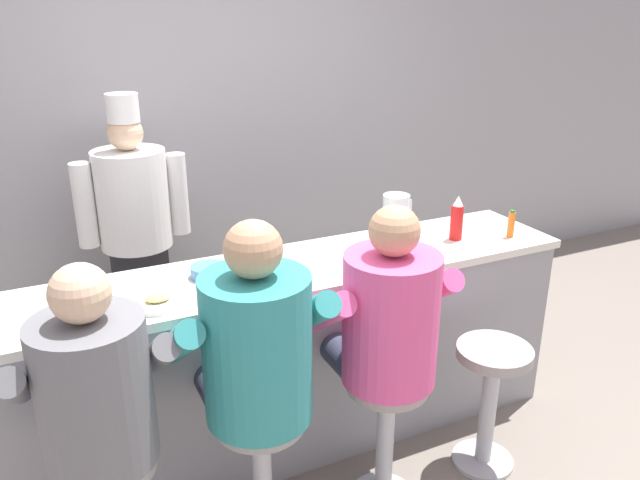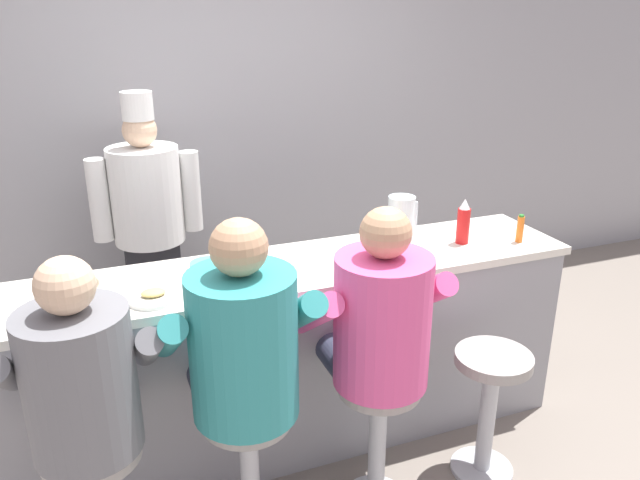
{
  "view_description": "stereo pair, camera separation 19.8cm",
  "coord_description": "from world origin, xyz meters",
  "px_view_note": "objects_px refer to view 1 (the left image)",
  "views": [
    {
      "loc": [
        -1.05,
        -2.17,
        2.09
      ],
      "look_at": [
        0.11,
        0.25,
        1.07
      ],
      "focal_mm": 35.0,
      "sensor_mm": 36.0,
      "label": 1
    },
    {
      "loc": [
        -0.86,
        -2.25,
        2.09
      ],
      "look_at": [
        0.11,
        0.25,
        1.07
      ],
      "focal_mm": 35.0,
      "sensor_mm": 36.0,
      "label": 2
    }
  ],
  "objects_px": {
    "cereal_bowl": "(209,271)",
    "coffee_mug_tan": "(78,293)",
    "mustard_bottle_yellow": "(381,235)",
    "empty_stool_round": "(491,387)",
    "hot_sauce_bottle_orange": "(511,224)",
    "water_pitcher_clear": "(396,217)",
    "diner_seated_pink": "(386,327)",
    "breakfast_plate": "(158,302)",
    "ketchup_bottle_red": "(457,219)",
    "diner_seated_teal": "(254,355)",
    "cook_in_whites_near": "(135,222)",
    "diner_seated_grey": "(96,401)"
  },
  "relations": [
    {
      "from": "hot_sauce_bottle_orange",
      "to": "cook_in_whites_near",
      "type": "bearing_deg",
      "value": 144.1
    },
    {
      "from": "cereal_bowl",
      "to": "hot_sauce_bottle_orange",
      "type": "bearing_deg",
      "value": -6.59
    },
    {
      "from": "mustard_bottle_yellow",
      "to": "hot_sauce_bottle_orange",
      "type": "height_order",
      "value": "mustard_bottle_yellow"
    },
    {
      "from": "ketchup_bottle_red",
      "to": "cereal_bowl",
      "type": "relative_size",
      "value": 1.45
    },
    {
      "from": "mustard_bottle_yellow",
      "to": "empty_stool_round",
      "type": "xyz_separation_m",
      "value": [
        0.31,
        -0.51,
        -0.64
      ]
    },
    {
      "from": "diner_seated_grey",
      "to": "water_pitcher_clear",
      "type": "bearing_deg",
      "value": 22.58
    },
    {
      "from": "hot_sauce_bottle_orange",
      "to": "water_pitcher_clear",
      "type": "bearing_deg",
      "value": 156.43
    },
    {
      "from": "ketchup_bottle_red",
      "to": "diner_seated_teal",
      "type": "relative_size",
      "value": 0.17
    },
    {
      "from": "diner_seated_pink",
      "to": "empty_stool_round",
      "type": "distance_m",
      "value": 0.71
    },
    {
      "from": "breakfast_plate",
      "to": "cereal_bowl",
      "type": "relative_size",
      "value": 1.37
    },
    {
      "from": "diner_seated_teal",
      "to": "cereal_bowl",
      "type": "bearing_deg",
      "value": 89.81
    },
    {
      "from": "ketchup_bottle_red",
      "to": "diner_seated_pink",
      "type": "xyz_separation_m",
      "value": [
        -0.72,
        -0.51,
        -0.2
      ]
    },
    {
      "from": "diner_seated_teal",
      "to": "breakfast_plate",
      "type": "bearing_deg",
      "value": 122.68
    },
    {
      "from": "ketchup_bottle_red",
      "to": "cook_in_whites_near",
      "type": "distance_m",
      "value": 1.84
    },
    {
      "from": "ketchup_bottle_red",
      "to": "breakfast_plate",
      "type": "height_order",
      "value": "ketchup_bottle_red"
    },
    {
      "from": "hot_sauce_bottle_orange",
      "to": "diner_seated_pink",
      "type": "distance_m",
      "value": 1.09
    },
    {
      "from": "ketchup_bottle_red",
      "to": "coffee_mug_tan",
      "type": "bearing_deg",
      "value": 178.57
    },
    {
      "from": "diner_seated_grey",
      "to": "diner_seated_teal",
      "type": "height_order",
      "value": "diner_seated_teal"
    },
    {
      "from": "mustard_bottle_yellow",
      "to": "cook_in_whites_near",
      "type": "relative_size",
      "value": 0.14
    },
    {
      "from": "empty_stool_round",
      "to": "diner_seated_grey",
      "type": "bearing_deg",
      "value": 178.95
    },
    {
      "from": "cereal_bowl",
      "to": "diner_seated_teal",
      "type": "height_order",
      "value": "diner_seated_teal"
    },
    {
      "from": "breakfast_plate",
      "to": "cereal_bowl",
      "type": "xyz_separation_m",
      "value": [
        0.26,
        0.18,
        0.01
      ]
    },
    {
      "from": "water_pitcher_clear",
      "to": "diner_seated_pink",
      "type": "xyz_separation_m",
      "value": [
        -0.45,
        -0.66,
        -0.21
      ]
    },
    {
      "from": "diner_seated_grey",
      "to": "empty_stool_round",
      "type": "distance_m",
      "value": 1.75
    },
    {
      "from": "mustard_bottle_yellow",
      "to": "hot_sauce_bottle_orange",
      "type": "xyz_separation_m",
      "value": [
        0.75,
        -0.06,
        -0.04
      ]
    },
    {
      "from": "empty_stool_round",
      "to": "cook_in_whites_near",
      "type": "xyz_separation_m",
      "value": [
        -1.27,
        1.68,
        0.47
      ]
    },
    {
      "from": "breakfast_plate",
      "to": "empty_stool_round",
      "type": "height_order",
      "value": "breakfast_plate"
    },
    {
      "from": "ketchup_bottle_red",
      "to": "cereal_bowl",
      "type": "distance_m",
      "value": 1.29
    },
    {
      "from": "cook_in_whites_near",
      "to": "mustard_bottle_yellow",
      "type": "bearing_deg",
      "value": -50.69
    },
    {
      "from": "water_pitcher_clear",
      "to": "diner_seated_grey",
      "type": "bearing_deg",
      "value": -157.42
    },
    {
      "from": "mustard_bottle_yellow",
      "to": "empty_stool_round",
      "type": "height_order",
      "value": "mustard_bottle_yellow"
    },
    {
      "from": "breakfast_plate",
      "to": "diner_seated_pink",
      "type": "bearing_deg",
      "value": -26.33
    },
    {
      "from": "diner_seated_pink",
      "to": "ketchup_bottle_red",
      "type": "bearing_deg",
      "value": 35.15
    },
    {
      "from": "hot_sauce_bottle_orange",
      "to": "empty_stool_round",
      "type": "relative_size",
      "value": 0.23
    },
    {
      "from": "hot_sauce_bottle_orange",
      "to": "cereal_bowl",
      "type": "relative_size",
      "value": 0.9
    },
    {
      "from": "coffee_mug_tan",
      "to": "diner_seated_pink",
      "type": "distance_m",
      "value": 1.25
    },
    {
      "from": "mustard_bottle_yellow",
      "to": "breakfast_plate",
      "type": "height_order",
      "value": "mustard_bottle_yellow"
    },
    {
      "from": "diner_seated_grey",
      "to": "diner_seated_teal",
      "type": "distance_m",
      "value": 0.57
    },
    {
      "from": "ketchup_bottle_red",
      "to": "mustard_bottle_yellow",
      "type": "relative_size",
      "value": 1.01
    },
    {
      "from": "coffee_mug_tan",
      "to": "diner_seated_grey",
      "type": "height_order",
      "value": "diner_seated_grey"
    },
    {
      "from": "cook_in_whites_near",
      "to": "breakfast_plate",
      "type": "bearing_deg",
      "value": -95.57
    },
    {
      "from": "diner_seated_teal",
      "to": "diner_seated_pink",
      "type": "relative_size",
      "value": 1.02
    },
    {
      "from": "hot_sauce_bottle_orange",
      "to": "diner_seated_pink",
      "type": "height_order",
      "value": "diner_seated_pink"
    },
    {
      "from": "hot_sauce_bottle_orange",
      "to": "cereal_bowl",
      "type": "height_order",
      "value": "hot_sauce_bottle_orange"
    },
    {
      "from": "breakfast_plate",
      "to": "coffee_mug_tan",
      "type": "distance_m",
      "value": 0.32
    },
    {
      "from": "mustard_bottle_yellow",
      "to": "diner_seated_grey",
      "type": "distance_m",
      "value": 1.48
    },
    {
      "from": "diner_seated_grey",
      "to": "empty_stool_round",
      "type": "height_order",
      "value": "diner_seated_grey"
    },
    {
      "from": "cereal_bowl",
      "to": "empty_stool_round",
      "type": "bearing_deg",
      "value": -29.01
    },
    {
      "from": "cereal_bowl",
      "to": "coffee_mug_tan",
      "type": "xyz_separation_m",
      "value": [
        -0.55,
        -0.04,
        0.02
      ]
    },
    {
      "from": "mustard_bottle_yellow",
      "to": "hot_sauce_bottle_orange",
      "type": "relative_size",
      "value": 1.59
    }
  ]
}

